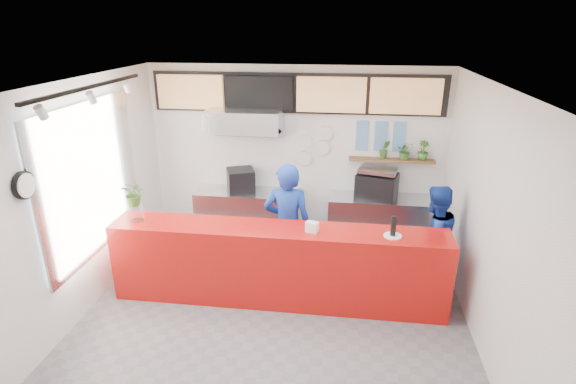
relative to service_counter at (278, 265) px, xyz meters
The scene contains 45 objects.
floor 0.68m from the service_counter, 90.00° to the right, with size 5.00×5.00×0.00m, color slate.
ceiling 2.48m from the service_counter, 90.00° to the right, with size 5.00×5.00×0.00m, color silver.
wall_back 2.30m from the service_counter, 90.00° to the left, with size 5.00×5.00×0.00m, color white.
wall_left 2.70m from the service_counter, behind, with size 5.00×5.00×0.00m, color white.
wall_right 2.70m from the service_counter, ahead, with size 5.00×5.00×0.00m, color white.
service_counter is the anchor object (origin of this frame).
cream_band 2.93m from the service_counter, 90.00° to the left, with size 5.00×0.02×0.80m, color beige.
prep_bench 1.97m from the service_counter, 113.96° to the left, with size 1.80×0.60×0.90m, color #B2B5BA.
panini_oven 2.09m from the service_counter, 117.01° to the left, with size 0.44×0.44×0.39m, color black.
extraction_hood 2.50m from the service_counter, 114.57° to the left, with size 1.20×0.70×0.35m, color #B2B5BA.
hood_lip 2.38m from the service_counter, 114.57° to the left, with size 1.20×0.70×0.08m, color #B2B5BA.
right_bench 2.35m from the service_counter, 50.19° to the left, with size 1.80×0.60×0.90m, color #B2B5BA.
espresso_machine 2.33m from the service_counter, 52.57° to the left, with size 0.64×0.46×0.41m, color black.
espresso_tray 2.41m from the service_counter, 52.57° to the left, with size 0.60×0.41×0.06m, color silver.
herb_shelf 2.73m from the service_counter, 51.34° to the left, with size 1.40×0.18×0.04m, color brown.
menu_board_far_left 3.31m from the service_counter, 131.47° to the left, with size 1.10×0.10×0.55m, color tan.
menu_board_mid_left 2.88m from the service_counter, 106.59° to the left, with size 1.10×0.10×0.55m, color black.
menu_board_mid_right 2.87m from the service_counter, 73.94° to the left, with size 1.10×0.10×0.55m, color tan.
menu_board_far_right 3.30m from the service_counter, 48.86° to the left, with size 1.10×0.10×0.55m, color tan.
soffit 2.87m from the service_counter, 90.00° to the left, with size 4.80×0.04×0.65m, color black.
window_pane 2.73m from the service_counter, behind, with size 0.04×2.20×1.90m, color silver.
window_frame 2.71m from the service_counter, behind, with size 0.03×2.30×2.00m, color #B2B5BA.
wall_clock_rim 3.16m from the service_counter, 152.15° to the right, with size 0.30×0.30×0.05m, color black.
wall_clock_face 3.14m from the service_counter, 151.85° to the right, with size 0.26×0.26×0.02m, color white.
track_rail 3.21m from the service_counter, 169.22° to the right, with size 0.05×2.40×0.04m, color black.
dec_plate_a 2.40m from the service_counter, 85.86° to the left, with size 0.24×0.24×0.03m, color silver.
dec_plate_b 2.39m from the service_counter, 77.74° to the left, with size 0.24×0.24×0.03m, color silver.
dec_plate_c 2.26m from the service_counter, 85.86° to the left, with size 0.24×0.24×0.03m, color silver.
dec_plate_d 2.52m from the service_counter, 76.42° to the left, with size 0.24×0.24×0.03m, color silver.
photo_frame_a 2.76m from the service_counter, 62.13° to the left, with size 0.20×0.02×0.25m, color #598CBF.
photo_frame_b 2.90m from the service_counter, 56.06° to the left, with size 0.20×0.02×0.25m, color #598CBF.
photo_frame_c 3.05m from the service_counter, 50.74° to the left, with size 0.20×0.02×0.25m, color #598CBF.
photo_frame_d 2.64m from the service_counter, 62.13° to the left, with size 0.20×0.02×0.25m, color #598CBF.
photo_frame_e 2.78m from the service_counter, 56.06° to the left, with size 0.20×0.02×0.25m, color #598CBF.
photo_frame_f 2.94m from the service_counter, 50.74° to the left, with size 0.20×0.02×0.25m, color #598CBF.
staff_center 0.60m from the service_counter, 81.28° to the left, with size 0.68×0.44×1.85m, color navy.
staff_right 2.19m from the service_counter, 14.96° to the left, with size 0.77×0.60×1.59m, color navy.
herb_b 2.73m from the service_counter, 53.57° to the left, with size 0.17×0.14×0.31m, color #3B6C25.
herb_c 2.92m from the service_counter, 47.89° to the left, with size 0.27×0.23×0.30m, color #3B6C25.
herb_d 3.11m from the service_counter, 43.73° to the left, with size 0.18×0.16×0.32m, color #3B6C25.
glass_vase 2.05m from the service_counter, behind, with size 0.19×0.19×0.23m, color white.
basil_vase 2.15m from the service_counter, behind, with size 0.31×0.27×0.34m, color #3B6C25.
napkin_holder 0.77m from the service_counter, ahead, with size 0.16×0.10×0.14m, color white.
white_plate 1.58m from the service_counter, ahead, with size 0.23×0.23×0.02m, color white.
pepper_mill 1.64m from the service_counter, ahead, with size 0.07×0.07×0.27m, color black.
Camera 1 is at (0.84, -4.88, 3.64)m, focal length 28.00 mm.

